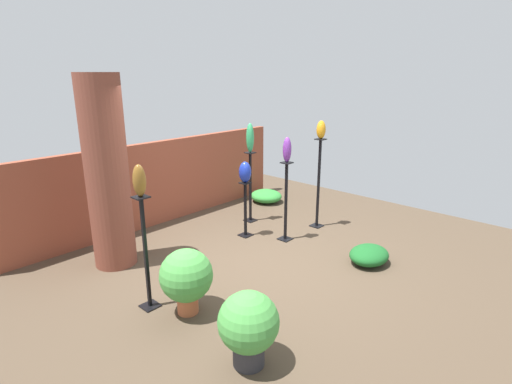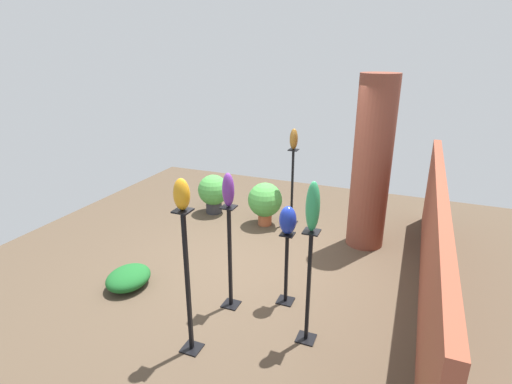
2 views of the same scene
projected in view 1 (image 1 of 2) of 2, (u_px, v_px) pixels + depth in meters
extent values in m
plane|color=#4C3D2D|center=(252.00, 260.00, 5.89)|extent=(8.00, 8.00, 0.00)
cube|color=brown|center=(158.00, 183.00, 7.18)|extent=(5.60, 0.12, 1.50)
cylinder|color=brown|center=(107.00, 174.00, 5.43)|extent=(0.58, 0.58, 2.67)
cube|color=black|center=(246.00, 235.00, 6.78)|extent=(0.20, 0.20, 0.01)
cube|color=black|center=(245.00, 209.00, 6.65)|extent=(0.04, 0.04, 0.94)
cube|color=black|center=(245.00, 183.00, 6.52)|extent=(0.16, 0.16, 0.01)
cube|color=black|center=(285.00, 239.00, 6.63)|extent=(0.20, 0.20, 0.01)
cube|color=black|center=(286.00, 202.00, 6.44)|extent=(0.04, 0.04, 1.31)
cube|color=black|center=(287.00, 163.00, 6.25)|extent=(0.16, 0.16, 0.02)
cube|color=black|center=(150.00, 306.00, 4.73)|extent=(0.20, 0.20, 0.01)
cube|color=black|center=(146.00, 254.00, 4.53)|extent=(0.04, 0.04, 1.37)
cube|color=black|center=(141.00, 197.00, 4.34)|extent=(0.16, 0.16, 0.02)
cube|color=black|center=(250.00, 220.00, 7.46)|extent=(0.20, 0.20, 0.01)
cube|color=black|center=(250.00, 187.00, 7.28)|extent=(0.04, 0.04, 1.30)
cube|color=black|center=(250.00, 153.00, 7.09)|extent=(0.16, 0.16, 0.02)
cube|color=black|center=(317.00, 226.00, 7.19)|extent=(0.20, 0.20, 0.01)
cube|color=black|center=(319.00, 184.00, 6.97)|extent=(0.04, 0.04, 1.58)
cube|color=black|center=(321.00, 139.00, 6.74)|extent=(0.16, 0.16, 0.02)
ellipsoid|color=#192D9E|center=(245.00, 172.00, 6.47)|extent=(0.20, 0.20, 0.35)
ellipsoid|color=#6B2D8C|center=(287.00, 150.00, 6.19)|extent=(0.13, 0.14, 0.40)
ellipsoid|color=brown|center=(139.00, 181.00, 4.28)|extent=(0.14, 0.14, 0.36)
ellipsoid|color=#2D9356|center=(250.00, 138.00, 7.02)|extent=(0.14, 0.14, 0.52)
ellipsoid|color=orange|center=(321.00, 130.00, 6.69)|extent=(0.15, 0.16, 0.31)
cylinder|color=#2D2D33|center=(249.00, 354.00, 3.77)|extent=(0.30, 0.30, 0.21)
sphere|color=#479942|center=(248.00, 322.00, 3.67)|extent=(0.58, 0.58, 0.58)
cylinder|color=#B25B38|center=(188.00, 304.00, 4.59)|extent=(0.24, 0.24, 0.21)
sphere|color=#479942|center=(186.00, 275.00, 4.49)|extent=(0.61, 0.61, 0.61)
ellipsoid|color=#338C38|center=(266.00, 196.00, 8.50)|extent=(0.63, 0.68, 0.26)
ellipsoid|color=#195923|center=(369.00, 255.00, 5.77)|extent=(0.64, 0.53, 0.26)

